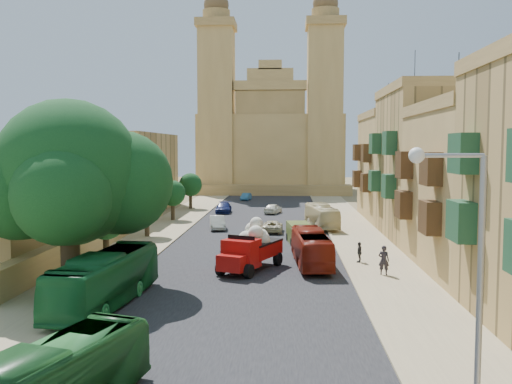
# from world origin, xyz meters

# --- Properties ---
(ground) EXTENTS (260.00, 260.00, 0.00)m
(ground) POSITION_xyz_m (0.00, 0.00, 0.00)
(ground) COLOR brown
(road_surface) EXTENTS (14.00, 140.00, 0.01)m
(road_surface) POSITION_xyz_m (0.00, 30.00, 0.01)
(road_surface) COLOR black
(road_surface) RESTS_ON ground
(sidewalk_east) EXTENTS (5.00, 140.00, 0.01)m
(sidewalk_east) POSITION_xyz_m (9.50, 30.00, 0.01)
(sidewalk_east) COLOR tan
(sidewalk_east) RESTS_ON ground
(sidewalk_west) EXTENTS (5.00, 140.00, 0.01)m
(sidewalk_west) POSITION_xyz_m (-9.50, 30.00, 0.01)
(sidewalk_west) COLOR tan
(sidewalk_west) RESTS_ON ground
(kerb_east) EXTENTS (0.25, 140.00, 0.12)m
(kerb_east) POSITION_xyz_m (7.00, 30.00, 0.06)
(kerb_east) COLOR tan
(kerb_east) RESTS_ON ground
(kerb_west) EXTENTS (0.25, 140.00, 0.12)m
(kerb_west) POSITION_xyz_m (-7.00, 30.00, 0.06)
(kerb_west) COLOR tan
(kerb_west) RESTS_ON ground
(townhouse_b) EXTENTS (9.00, 14.00, 14.90)m
(townhouse_b) POSITION_xyz_m (15.95, 11.00, 5.66)
(townhouse_b) COLOR #A9864C
(townhouse_b) RESTS_ON ground
(townhouse_c) EXTENTS (9.00, 14.00, 17.40)m
(townhouse_c) POSITION_xyz_m (15.95, 25.00, 6.91)
(townhouse_c) COLOR tan
(townhouse_c) RESTS_ON ground
(townhouse_d) EXTENTS (9.00, 14.00, 15.90)m
(townhouse_d) POSITION_xyz_m (15.95, 39.00, 6.16)
(townhouse_d) COLOR #A9864C
(townhouse_d) RESTS_ON ground
(west_wall) EXTENTS (1.00, 40.00, 1.80)m
(west_wall) POSITION_xyz_m (-12.50, 20.00, 0.90)
(west_wall) COLOR #A9864C
(west_wall) RESTS_ON ground
(west_building_low) EXTENTS (10.00, 28.00, 8.40)m
(west_building_low) POSITION_xyz_m (-18.00, 18.00, 4.20)
(west_building_low) COLOR olive
(west_building_low) RESTS_ON ground
(west_building_mid) EXTENTS (10.00, 22.00, 10.00)m
(west_building_mid) POSITION_xyz_m (-18.00, 44.00, 5.00)
(west_building_mid) COLOR tan
(west_building_mid) RESTS_ON ground
(church) EXTENTS (28.00, 22.50, 36.30)m
(church) POSITION_xyz_m (-0.00, 78.61, 9.52)
(church) COLOR #A9864C
(church) RESTS_ON ground
(ficus_tree) EXTENTS (10.98, 10.10, 10.98)m
(ficus_tree) POSITION_xyz_m (-9.40, 4.01, 6.49)
(ficus_tree) COLOR #35291A
(ficus_tree) RESTS_ON ground
(street_tree_a) EXTENTS (3.05, 3.05, 4.68)m
(street_tree_a) POSITION_xyz_m (-10.00, 12.00, 3.13)
(street_tree_a) COLOR #35291A
(street_tree_a) RESTS_ON ground
(street_tree_b) EXTENTS (3.18, 3.18, 4.89)m
(street_tree_b) POSITION_xyz_m (-10.00, 24.00, 3.27)
(street_tree_b) COLOR #35291A
(street_tree_b) RESTS_ON ground
(street_tree_c) EXTENTS (2.93, 2.93, 4.50)m
(street_tree_c) POSITION_xyz_m (-10.00, 36.00, 3.01)
(street_tree_c) COLOR #35291A
(street_tree_c) RESTS_ON ground
(street_tree_d) EXTENTS (3.11, 3.11, 4.78)m
(street_tree_d) POSITION_xyz_m (-10.00, 48.00, 3.20)
(street_tree_d) COLOR #35291A
(street_tree_d) RESTS_ON ground
(streetlamp) EXTENTS (2.11, 0.44, 8.22)m
(streetlamp) POSITION_xyz_m (7.72, -12.00, 5.20)
(streetlamp) COLOR gray
(streetlamp) RESTS_ON ground
(red_truck) EXTENTS (4.32, 6.30, 3.49)m
(red_truck) POSITION_xyz_m (0.48, 9.90, 1.54)
(red_truck) COLOR #B2100D
(red_truck) RESTS_ON ground
(olive_pickup) EXTENTS (2.30, 4.31, 1.70)m
(olive_pickup) POSITION_xyz_m (4.00, 20.91, 0.83)
(olive_pickup) COLOR #495921
(olive_pickup) RESTS_ON ground
(bus_green_north) EXTENTS (3.34, 10.20, 2.79)m
(bus_green_north) POSITION_xyz_m (-6.50, 1.00, 1.39)
(bus_green_north) COLOR #15652C
(bus_green_north) RESTS_ON ground
(bus_red_east) EXTENTS (2.69, 8.91, 2.45)m
(bus_red_east) POSITION_xyz_m (4.62, 11.72, 1.22)
(bus_red_east) COLOR maroon
(bus_red_east) RESTS_ON ground
(bus_cream_east) EXTENTS (3.24, 8.66, 2.36)m
(bus_cream_east) POSITION_xyz_m (6.50, 30.68, 1.18)
(bus_cream_east) COLOR beige
(bus_cream_east) RESTS_ON ground
(car_blue_a) EXTENTS (1.83, 4.04, 1.34)m
(car_blue_a) POSITION_xyz_m (-1.00, 12.35, 0.67)
(car_blue_a) COLOR teal
(car_blue_a) RESTS_ON ground
(car_white_a) EXTENTS (2.10, 4.31, 1.36)m
(car_white_a) POSITION_xyz_m (-4.03, 28.77, 0.68)
(car_white_a) COLOR beige
(car_white_a) RESTS_ON ground
(car_cream) EXTENTS (1.99, 4.16, 1.14)m
(car_cream) POSITION_xyz_m (1.54, 27.09, 0.57)
(car_cream) COLOR beige
(car_cream) RESTS_ON ground
(car_dkblue) EXTENTS (1.98, 4.55, 1.30)m
(car_dkblue) POSITION_xyz_m (-5.00, 43.18, 0.65)
(car_dkblue) COLOR #111B52
(car_dkblue) RESTS_ON ground
(car_white_b) EXTENTS (2.46, 3.99, 1.27)m
(car_white_b) POSITION_xyz_m (1.23, 42.63, 0.63)
(car_white_b) COLOR silver
(car_white_b) RESTS_ON ground
(car_blue_b) EXTENTS (1.64, 3.45, 1.09)m
(car_blue_b) POSITION_xyz_m (-3.41, 60.49, 0.55)
(car_blue_b) COLOR teal
(car_blue_b) RESTS_ON ground
(pedestrian_a) EXTENTS (0.81, 0.65, 1.92)m
(pedestrian_a) POSITION_xyz_m (9.17, 8.97, 0.96)
(pedestrian_a) COLOR #252127
(pedestrian_a) RESTS_ON ground
(pedestrian_c) EXTENTS (0.60, 0.94, 1.48)m
(pedestrian_c) POSITION_xyz_m (8.11, 12.89, 0.74)
(pedestrian_c) COLOR #2F3031
(pedestrian_c) RESTS_ON ground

